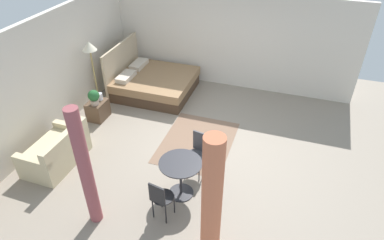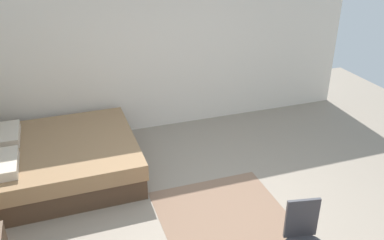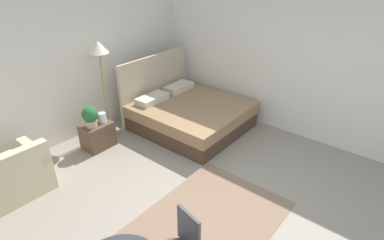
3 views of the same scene
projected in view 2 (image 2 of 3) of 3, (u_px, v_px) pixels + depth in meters
ground_plane at (231, 227)px, 4.74m from camera, size 8.62×9.54×0.02m
wall_right at (163, 51)px, 6.55m from camera, size 0.12×6.54×2.57m
area_rug at (232, 228)px, 4.69m from camera, size 1.96×1.50×0.01m
bed at (56, 159)px, 5.50m from camera, size 1.84×1.99×1.29m
cafe_chair_near_couch at (303, 237)px, 3.78m from camera, size 0.47×0.47×0.91m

